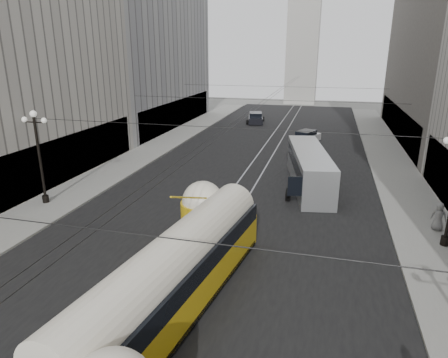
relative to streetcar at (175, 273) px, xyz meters
The scene contains 14 objects.
road 23.35m from the streetcar, 91.23° to the left, with size 20.00×85.00×0.02m, color black.
sidewalk_left 29.60m from the streetcar, 115.02° to the left, with size 4.00×72.00×0.15m, color gray.
sidewalk_right 29.20m from the streetcar, 66.77° to the left, with size 4.00×72.00×0.15m, color gray.
rail_left 23.38m from the streetcar, 93.07° to the left, with size 0.12×85.00×0.04m, color gray.
rail_right 23.35m from the streetcar, 89.39° to the left, with size 0.12×85.00×0.04m, color gray.
building_left_far 45.65m from the streetcar, 117.85° to the left, with size 12.60×28.60×28.60m.
distant_tower 72.03m from the streetcar, 90.40° to the left, with size 6.00×6.00×31.36m.
lamppost_left_mid 15.91m from the streetcar, 146.15° to the left, with size 1.86×0.44×6.37m.
catenary 22.68m from the streetcar, 90.98° to the left, with size 25.00×72.00×0.23m.
streetcar is the anchor object (origin of this frame).
city_bus 18.02m from the streetcar, 76.17° to the left, with size 4.40×11.59×2.87m.
sedan_white_far 33.47m from the streetcar, 84.66° to the left, with size 3.38×4.75×1.39m.
sedan_dark_far 45.03m from the streetcar, 96.27° to the left, with size 2.91×5.17×1.54m.
pedestrian_sidewalk_right 16.27m from the streetcar, 41.62° to the left, with size 0.83×0.51×1.69m, color slate.
Camera 1 is at (5.98, -3.92, 10.23)m, focal length 32.00 mm.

